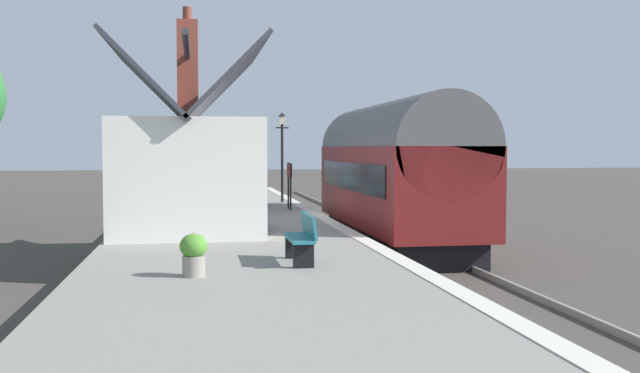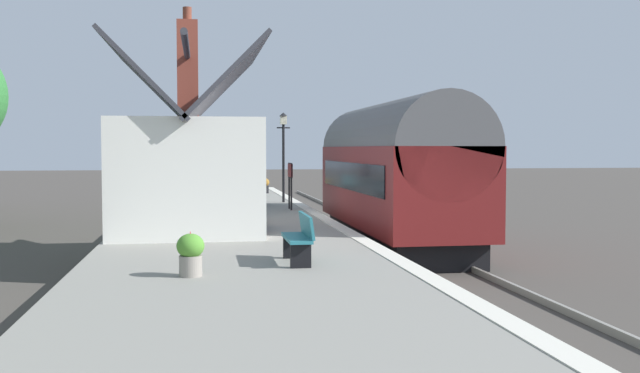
% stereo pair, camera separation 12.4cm
% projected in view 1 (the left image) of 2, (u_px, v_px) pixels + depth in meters
% --- Properties ---
extents(ground_plane, '(160.00, 160.00, 0.00)m').
position_uv_depth(ground_plane, '(355.00, 243.00, 22.48)').
color(ground_plane, '#423D38').
extents(platform, '(32.00, 5.92, 0.89)m').
position_uv_depth(platform, '(227.00, 231.00, 21.79)').
color(platform, gray).
rests_on(platform, ground).
extents(platform_edge_coping, '(32.00, 0.36, 0.02)m').
position_uv_depth(platform_edge_coping, '(318.00, 215.00, 22.24)').
color(platform_edge_coping, beige).
rests_on(platform_edge_coping, platform).
extents(rail_near, '(52.00, 0.08, 0.14)m').
position_uv_depth(rail_near, '(406.00, 240.00, 22.75)').
color(rail_near, gray).
rests_on(rail_near, ground).
extents(rail_far, '(52.00, 0.08, 0.14)m').
position_uv_depth(rail_far, '(361.00, 241.00, 22.51)').
color(rail_far, gray).
rests_on(rail_far, ground).
extents(train, '(9.78, 2.73, 4.32)m').
position_uv_depth(train, '(394.00, 173.00, 21.30)').
color(train, black).
rests_on(train, ground).
extents(station_building, '(6.11, 3.75, 5.87)m').
position_uv_depth(station_building, '(188.00, 168.00, 18.38)').
color(station_building, white).
rests_on(station_building, platform).
extents(bench_mid_platform, '(1.40, 0.45, 0.88)m').
position_uv_depth(bench_mid_platform, '(254.00, 193.00, 25.75)').
color(bench_mid_platform, '#26727F').
rests_on(bench_mid_platform, platform).
extents(bench_near_building, '(1.40, 0.44, 0.88)m').
position_uv_depth(bench_near_building, '(302.00, 237.00, 12.90)').
color(bench_near_building, '#26727F').
rests_on(bench_near_building, platform).
extents(bench_platform_end, '(1.40, 0.44, 0.88)m').
position_uv_depth(bench_platform_end, '(245.00, 185.00, 31.40)').
color(bench_platform_end, '#26727F').
rests_on(bench_platform_end, platform).
extents(planter_corner_building, '(0.44, 0.44, 0.73)m').
position_uv_depth(planter_corner_building, '(194.00, 253.00, 11.54)').
color(planter_corner_building, gray).
rests_on(planter_corner_building, platform).
extents(planter_edge_far, '(0.83, 0.32, 0.58)m').
position_uv_depth(planter_edge_far, '(181.00, 191.00, 30.11)').
color(planter_edge_far, '#9E5138').
rests_on(planter_edge_far, platform).
extents(planter_edge_near, '(0.50, 0.50, 0.77)m').
position_uv_depth(planter_edge_near, '(262.00, 185.00, 33.14)').
color(planter_edge_near, black).
rests_on(planter_edge_near, platform).
extents(lamp_post_platform, '(0.32, 0.50, 3.42)m').
position_uv_depth(lamp_post_platform, '(282.00, 139.00, 27.44)').
color(lamp_post_platform, black).
rests_on(lamp_post_platform, platform).
extents(station_sign_board, '(0.96, 0.06, 1.57)m').
position_uv_depth(station_sign_board, '(289.00, 174.00, 24.22)').
color(station_sign_board, black).
rests_on(station_sign_board, platform).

